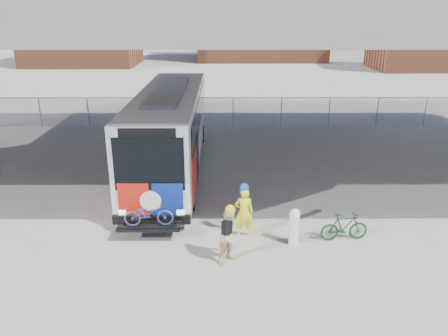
{
  "coord_description": "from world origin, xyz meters",
  "views": [
    {
      "loc": [
        0.3,
        -14.7,
        6.89
      ],
      "look_at": [
        0.37,
        -0.11,
        1.6
      ],
      "focal_mm": 35.0,
      "sensor_mm": 36.0,
      "label": 1
    }
  ],
  "objects_px": {
    "bollard": "(294,225)",
    "bike_parked": "(344,227)",
    "cyclist_hivis": "(244,211)",
    "bus": "(170,124)",
    "cyclist_tan": "(230,235)"
  },
  "relations": [
    {
      "from": "bollard",
      "to": "bike_parked",
      "type": "distance_m",
      "value": 1.65
    },
    {
      "from": "bus",
      "to": "cyclist_hivis",
      "type": "bearing_deg",
      "value": -64.66
    },
    {
      "from": "bollard",
      "to": "cyclist_hivis",
      "type": "distance_m",
      "value": 1.65
    },
    {
      "from": "bus",
      "to": "bike_parked",
      "type": "distance_m",
      "value": 9.23
    },
    {
      "from": "cyclist_hivis",
      "to": "bike_parked",
      "type": "xyz_separation_m",
      "value": [
        3.15,
        -0.34,
        -0.41
      ]
    },
    {
      "from": "bollard",
      "to": "cyclist_hivis",
      "type": "height_order",
      "value": "cyclist_hivis"
    },
    {
      "from": "bus",
      "to": "cyclist_tan",
      "type": "height_order",
      "value": "bus"
    },
    {
      "from": "bus",
      "to": "bike_parked",
      "type": "relative_size",
      "value": 8.4
    },
    {
      "from": "cyclist_tan",
      "to": "bike_parked",
      "type": "relative_size",
      "value": 1.17
    },
    {
      "from": "bus",
      "to": "bollard",
      "type": "relative_size",
      "value": 10.8
    },
    {
      "from": "bike_parked",
      "to": "cyclist_tan",
      "type": "bearing_deg",
      "value": 102.54
    },
    {
      "from": "bollard",
      "to": "bike_parked",
      "type": "bearing_deg",
      "value": 7.84
    },
    {
      "from": "bus",
      "to": "cyclist_tan",
      "type": "distance_m",
      "value": 8.41
    },
    {
      "from": "bus",
      "to": "bike_parked",
      "type": "bearing_deg",
      "value": -47.37
    },
    {
      "from": "bus",
      "to": "bike_parked",
      "type": "height_order",
      "value": "bus"
    }
  ]
}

